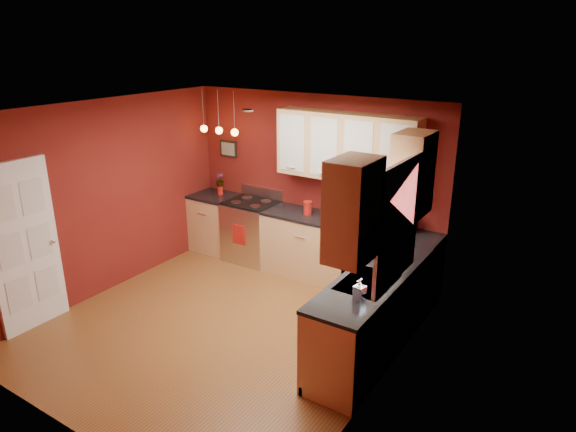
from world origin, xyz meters
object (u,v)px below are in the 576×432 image
Objects in this scene: gas_range at (252,230)px; sink at (368,284)px; coffee_maker at (410,224)px; red_canister at (308,208)px; soap_pump at (360,290)px.

sink reaches higher than gas_range.
coffee_maker is at bearing 2.86° from gas_range.
coffee_maker is (1.46, 0.14, 0.01)m from red_canister.
coffee_maker reaches higher than red_canister.
soap_pump is (0.24, -2.02, 0.00)m from coffee_maker.
coffee_maker reaches higher than gas_range.
sink is 1.64m from coffee_maker.
red_canister is 1.46m from coffee_maker.
red_canister is (1.02, -0.02, 0.56)m from gas_range.
coffee_maker is at bearing 95.20° from sink.
sink reaches higher than red_canister.
sink is 0.42m from soap_pump.
red_canister is at bearing 132.06° from soap_pump.
gas_range is at bearing 178.98° from red_canister.
sink reaches higher than soap_pump.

